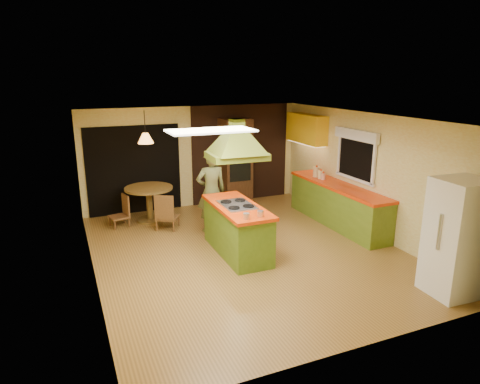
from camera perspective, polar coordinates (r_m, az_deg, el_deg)
name	(u,v)px	position (r m, az deg, el deg)	size (l,w,h in m)	color
ground	(247,251)	(8.20, 0.94, -7.89)	(6.50, 6.50, 0.00)	olive
room_walls	(247,188)	(7.79, 0.98, 0.58)	(5.50, 6.50, 6.50)	beige
ceiling_plane	(248,118)	(7.56, 1.03, 9.78)	(6.50, 6.50, 0.00)	silver
brick_panel	(241,153)	(11.17, 0.10, 5.16)	(2.64, 0.03, 2.50)	#381E14
nook_opening	(134,170)	(10.46, -13.92, 2.87)	(2.20, 0.03, 2.10)	black
right_counter	(337,204)	(9.70, 12.83, -1.63)	(0.62, 3.05, 0.92)	olive
upper_cabinets	(306,129)	(10.76, 8.84, 8.36)	(0.34, 1.40, 0.70)	yellow
window_right	(356,146)	(9.40, 15.25, 5.88)	(0.12, 1.35, 1.06)	black
fluor_panel	(211,131)	(6.05, -3.91, 8.17)	(1.20, 0.60, 0.03)	white
kitchen_island	(237,229)	(7.96, -0.38, -4.95)	(0.76, 1.88, 0.95)	#597F1F
range_hood	(237,133)	(7.52, -0.41, 7.84)	(1.04, 0.77, 0.79)	#5D6B1A
man	(211,191)	(8.96, -3.86, 0.08)	(0.64, 0.42, 1.75)	brown
refrigerator	(458,238)	(7.16, 27.01, -5.47)	(0.74, 0.70, 1.80)	white
wall_oven	(236,162)	(10.84, -0.59, 3.99)	(0.75, 0.63, 2.18)	#4A2A17
dining_table	(149,197)	(9.86, -12.03, -0.68)	(1.07, 1.07, 0.80)	brown
chair_left	(119,211)	(9.73, -15.88, -2.49)	(0.38, 0.38, 0.70)	brown
chair_near	(167,211)	(9.35, -9.68, -2.51)	(0.44, 0.44, 0.80)	brown
pendant_lamp	(146,138)	(9.58, -12.47, 7.02)	(0.34, 0.34, 0.22)	#FF9E3F
canister_large	(316,172)	(10.17, 10.15, 2.65)	(0.16, 0.16, 0.23)	beige
canister_medium	(321,175)	(10.03, 10.71, 2.30)	(0.13, 0.13, 0.18)	#FFF7CD
canister_small	(323,176)	(9.94, 11.04, 2.06)	(0.11, 0.11, 0.14)	beige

